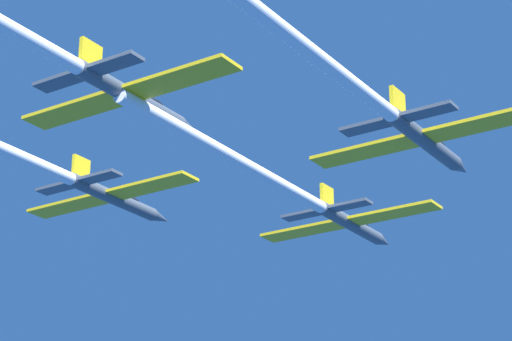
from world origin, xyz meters
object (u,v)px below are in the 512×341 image
jet_lead (299,195)px  jet_right_wing (355,86)px  jet_slot (45,48)px  jet_left_wing (31,161)px

jet_lead → jet_right_wing: size_ratio=0.91×
jet_right_wing → jet_slot: 23.08m
jet_lead → jet_slot: jet_slot is taller
jet_lead → jet_slot: (-0.32, -35.00, 0.64)m
jet_left_wing → jet_slot: jet_left_wing is taller
jet_left_wing → jet_slot: 23.10m
jet_left_wing → jet_right_wing: (33.86, -0.04, -1.38)m
jet_lead → jet_slot: 35.00m
jet_lead → jet_right_wing: (16.59, -19.33, -0.53)m
jet_left_wing → jet_slot: (16.94, -15.71, -0.20)m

